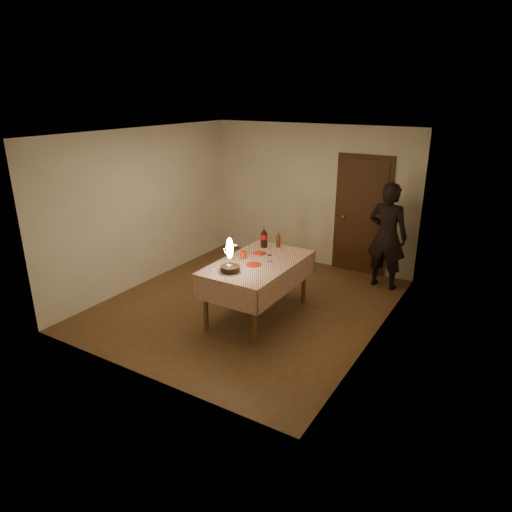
{
  "coord_description": "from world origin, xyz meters",
  "views": [
    {
      "loc": [
        3.46,
        -5.46,
        3.13
      ],
      "look_at": [
        0.34,
        -0.3,
        0.95
      ],
      "focal_mm": 32.0,
      "sensor_mm": 36.0,
      "label": 1
    }
  ],
  "objects_px": {
    "dining_table": "(258,269)",
    "red_plate": "(253,265)",
    "cola_bottle": "(264,238)",
    "amber_bottle_left": "(278,240)",
    "birthday_cake": "(230,263)",
    "photographer": "(387,236)",
    "clear_cup": "(270,258)",
    "red_cup": "(243,255)"
  },
  "relations": [
    {
      "from": "photographer",
      "to": "birthday_cake",
      "type": "bearing_deg",
      "value": -118.35
    },
    {
      "from": "birthday_cake",
      "to": "amber_bottle_left",
      "type": "relative_size",
      "value": 1.88
    },
    {
      "from": "photographer",
      "to": "clear_cup",
      "type": "bearing_deg",
      "value": -120.37
    },
    {
      "from": "birthday_cake",
      "to": "cola_bottle",
      "type": "height_order",
      "value": "birthday_cake"
    },
    {
      "from": "dining_table",
      "to": "photographer",
      "type": "distance_m",
      "value": 2.4
    },
    {
      "from": "red_plate",
      "to": "clear_cup",
      "type": "xyz_separation_m",
      "value": [
        0.12,
        0.25,
        0.04
      ]
    },
    {
      "from": "red_cup",
      "to": "dining_table",
      "type": "bearing_deg",
      "value": -3.35
    },
    {
      "from": "birthday_cake",
      "to": "red_plate",
      "type": "height_order",
      "value": "birthday_cake"
    },
    {
      "from": "amber_bottle_left",
      "to": "birthday_cake",
      "type": "bearing_deg",
      "value": -92.52
    },
    {
      "from": "dining_table",
      "to": "red_cup",
      "type": "height_order",
      "value": "red_cup"
    },
    {
      "from": "red_cup",
      "to": "photographer",
      "type": "distance_m",
      "value": 2.52
    },
    {
      "from": "red_cup",
      "to": "photographer",
      "type": "xyz_separation_m",
      "value": [
        1.52,
        2.01,
        -0.01
      ]
    },
    {
      "from": "birthday_cake",
      "to": "photographer",
      "type": "distance_m",
      "value": 2.91
    },
    {
      "from": "red_cup",
      "to": "clear_cup",
      "type": "height_order",
      "value": "red_cup"
    },
    {
      "from": "dining_table",
      "to": "amber_bottle_left",
      "type": "relative_size",
      "value": 6.75
    },
    {
      "from": "clear_cup",
      "to": "amber_bottle_left",
      "type": "distance_m",
      "value": 0.65
    },
    {
      "from": "dining_table",
      "to": "red_cup",
      "type": "xyz_separation_m",
      "value": [
        -0.26,
        0.01,
        0.16
      ]
    },
    {
      "from": "photographer",
      "to": "dining_table",
      "type": "bearing_deg",
      "value": -121.94
    },
    {
      "from": "clear_cup",
      "to": "photographer",
      "type": "bearing_deg",
      "value": 59.63
    },
    {
      "from": "birthday_cake",
      "to": "amber_bottle_left",
      "type": "distance_m",
      "value": 1.25
    },
    {
      "from": "dining_table",
      "to": "red_plate",
      "type": "height_order",
      "value": "red_plate"
    },
    {
      "from": "amber_bottle_left",
      "to": "red_cup",
      "type": "bearing_deg",
      "value": -105.46
    },
    {
      "from": "birthday_cake",
      "to": "dining_table",
      "type": "bearing_deg",
      "value": 77.68
    },
    {
      "from": "dining_table",
      "to": "red_plate",
      "type": "xyz_separation_m",
      "value": [
        0.02,
        -0.15,
        0.12
      ]
    },
    {
      "from": "dining_table",
      "to": "amber_bottle_left",
      "type": "bearing_deg",
      "value": 94.83
    },
    {
      "from": "amber_bottle_left",
      "to": "photographer",
      "type": "xyz_separation_m",
      "value": [
        1.33,
        1.31,
        -0.07
      ]
    },
    {
      "from": "cola_bottle",
      "to": "dining_table",
      "type": "bearing_deg",
      "value": -67.48
    },
    {
      "from": "red_cup",
      "to": "amber_bottle_left",
      "type": "distance_m",
      "value": 0.73
    },
    {
      "from": "red_plate",
      "to": "amber_bottle_left",
      "type": "bearing_deg",
      "value": 95.14
    },
    {
      "from": "clear_cup",
      "to": "birthday_cake",
      "type": "bearing_deg",
      "value": -111.69
    },
    {
      "from": "dining_table",
      "to": "birthday_cake",
      "type": "relative_size",
      "value": 3.59
    },
    {
      "from": "red_plate",
      "to": "red_cup",
      "type": "bearing_deg",
      "value": 149.43
    },
    {
      "from": "birthday_cake",
      "to": "red_cup",
      "type": "height_order",
      "value": "birthday_cake"
    },
    {
      "from": "cola_bottle",
      "to": "amber_bottle_left",
      "type": "xyz_separation_m",
      "value": [
        0.19,
        0.12,
        -0.03
      ]
    },
    {
      "from": "cola_bottle",
      "to": "photographer",
      "type": "bearing_deg",
      "value": 43.4
    },
    {
      "from": "birthday_cake",
      "to": "cola_bottle",
      "type": "bearing_deg",
      "value": 96.7
    },
    {
      "from": "red_cup",
      "to": "cola_bottle",
      "type": "height_order",
      "value": "cola_bottle"
    },
    {
      "from": "dining_table",
      "to": "red_cup",
      "type": "distance_m",
      "value": 0.3
    },
    {
      "from": "dining_table",
      "to": "cola_bottle",
      "type": "distance_m",
      "value": 0.7
    },
    {
      "from": "dining_table",
      "to": "photographer",
      "type": "height_order",
      "value": "photographer"
    },
    {
      "from": "red_plate",
      "to": "cola_bottle",
      "type": "distance_m",
      "value": 0.8
    },
    {
      "from": "cola_bottle",
      "to": "photographer",
      "type": "xyz_separation_m",
      "value": [
        1.51,
        1.43,
        -0.11
      ]
    }
  ]
}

